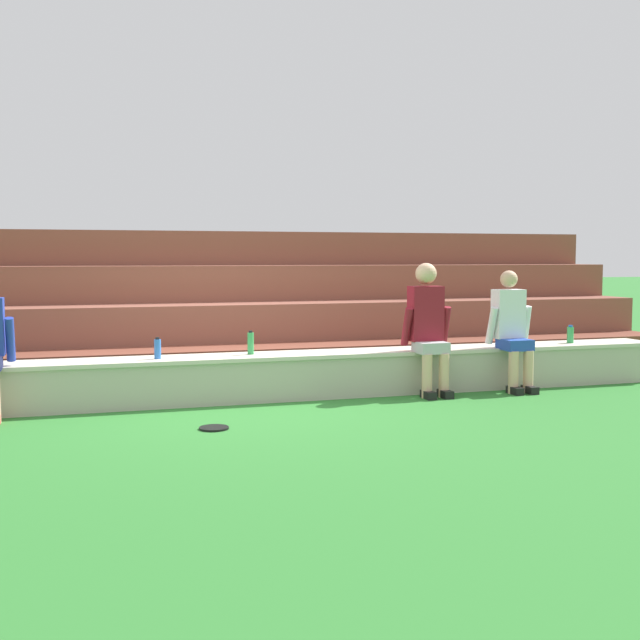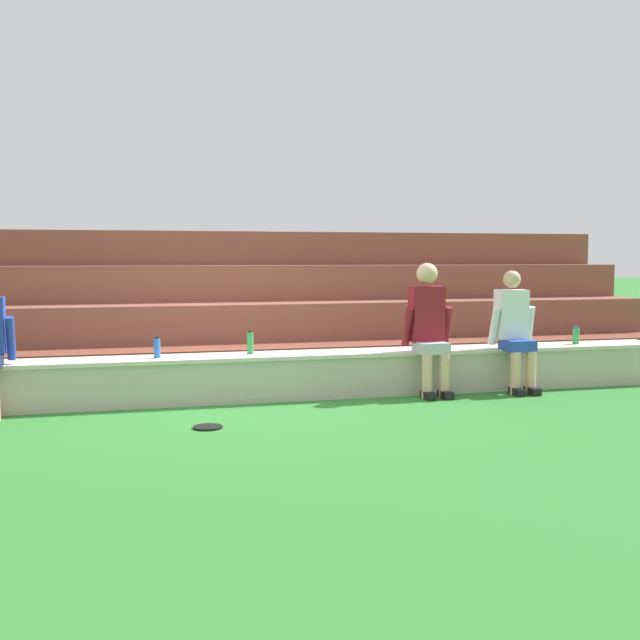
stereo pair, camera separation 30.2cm
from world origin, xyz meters
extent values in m
plane|color=#2D752D|center=(0.00, 0.00, 0.00)|extent=(80.00, 80.00, 0.00)
cube|color=#B7AF9E|center=(0.00, 0.26, 0.23)|extent=(9.94, 0.51, 0.47)
cube|color=beige|center=(0.00, 0.26, 0.45)|extent=(9.98, 0.55, 0.04)
cube|color=brown|center=(0.00, 1.12, 0.23)|extent=(11.63, 0.67, 0.46)
cube|color=brown|center=(0.00, 1.79, 0.46)|extent=(11.63, 0.67, 0.91)
cube|color=brown|center=(0.00, 2.45, 0.68)|extent=(11.63, 0.67, 1.37)
cube|color=brown|center=(0.00, 3.12, 0.91)|extent=(11.63, 0.67, 1.83)
cylinder|color=#23389E|center=(-2.15, 0.07, 0.72)|extent=(0.08, 0.19, 0.43)
cylinder|color=#DBAD89|center=(1.94, -0.19, 0.23)|extent=(0.11, 0.11, 0.47)
cylinder|color=#DBAD89|center=(2.14, -0.19, 0.23)|extent=(0.11, 0.11, 0.47)
cube|color=black|center=(1.94, -0.23, 0.04)|extent=(0.10, 0.22, 0.08)
cube|color=black|center=(2.14, -0.23, 0.04)|extent=(0.10, 0.22, 0.08)
cube|color=#B2B2B7|center=(2.04, -0.07, 0.52)|extent=(0.32, 0.30, 0.12)
cube|color=maroon|center=(2.04, 0.07, 0.87)|extent=(0.35, 0.20, 0.59)
sphere|color=#DBAD89|center=(2.04, 0.07, 1.30)|extent=(0.23, 0.23, 0.23)
cylinder|color=maroon|center=(1.81, 0.05, 0.74)|extent=(0.08, 0.20, 0.42)
cylinder|color=maroon|center=(2.27, 0.05, 0.74)|extent=(0.08, 0.18, 0.43)
cylinder|color=#DBAD89|center=(2.96, -0.22, 0.23)|extent=(0.11, 0.11, 0.47)
cylinder|color=#DBAD89|center=(3.14, -0.22, 0.23)|extent=(0.11, 0.11, 0.47)
cube|color=black|center=(2.96, -0.26, 0.04)|extent=(0.10, 0.22, 0.08)
cube|color=black|center=(3.14, -0.26, 0.04)|extent=(0.10, 0.22, 0.08)
cube|color=#2347B2|center=(3.05, -0.09, 0.52)|extent=(0.30, 0.33, 0.12)
cube|color=white|center=(3.05, 0.07, 0.85)|extent=(0.33, 0.20, 0.55)
sphere|color=#DBAD89|center=(3.05, 0.07, 1.24)|extent=(0.19, 0.19, 0.19)
cylinder|color=white|center=(2.83, 0.05, 0.73)|extent=(0.08, 0.20, 0.43)
cylinder|color=white|center=(3.27, 0.05, 0.73)|extent=(0.08, 0.15, 0.43)
cylinder|color=green|center=(3.99, 0.25, 0.56)|extent=(0.08, 0.08, 0.19)
cylinder|color=blue|center=(3.99, 0.25, 0.67)|extent=(0.05, 0.05, 0.02)
cylinder|color=blue|center=(-0.80, 0.22, 0.57)|extent=(0.07, 0.07, 0.19)
cylinder|color=black|center=(-0.80, 0.22, 0.68)|extent=(0.04, 0.04, 0.02)
cylinder|color=green|center=(0.16, 0.30, 0.58)|extent=(0.07, 0.07, 0.23)
cylinder|color=black|center=(0.16, 0.30, 0.71)|extent=(0.04, 0.04, 0.02)
cylinder|color=black|center=(-0.44, -1.02, 0.01)|extent=(0.26, 0.26, 0.02)
camera|label=1|loc=(-1.52, -7.67, 1.49)|focal=44.01mm
camera|label=2|loc=(-1.23, -7.75, 1.49)|focal=44.01mm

